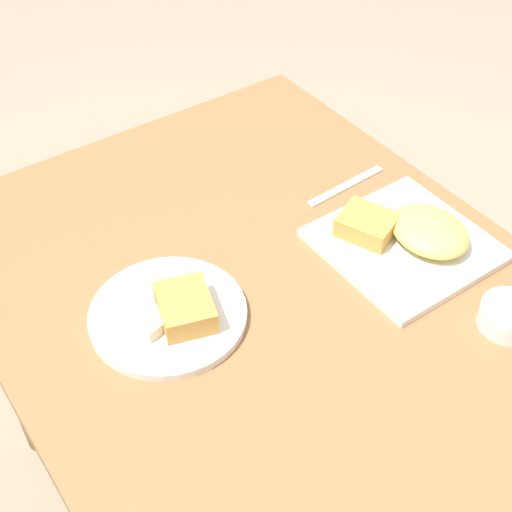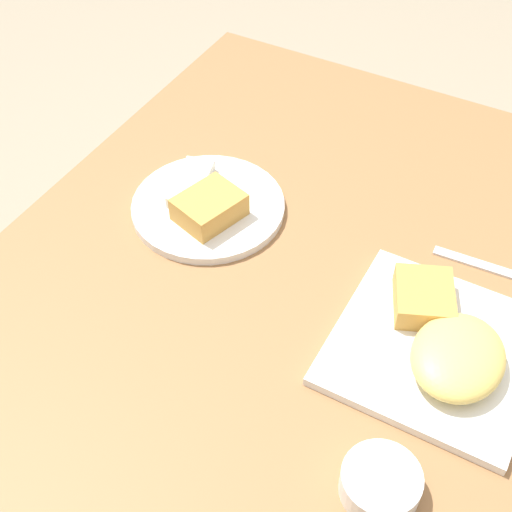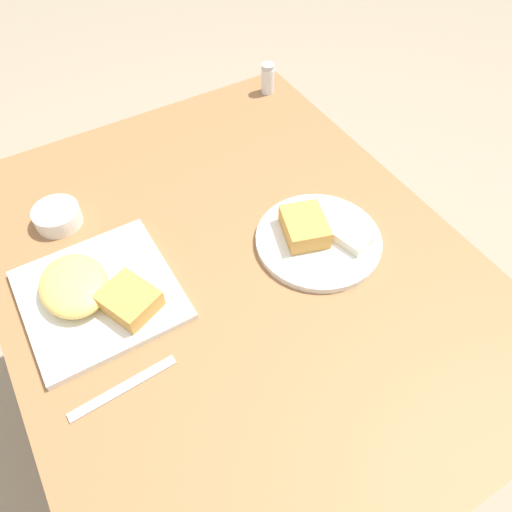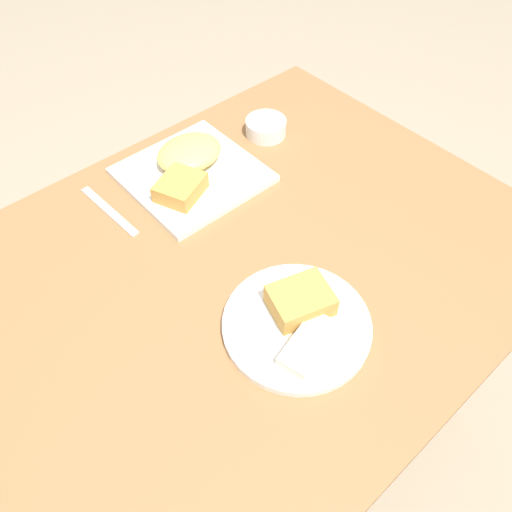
# 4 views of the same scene
# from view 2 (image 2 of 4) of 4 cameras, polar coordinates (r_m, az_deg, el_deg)

# --- Properties ---
(ground_plane) EXTENTS (8.00, 8.00, 0.00)m
(ground_plane) POSITION_cam_2_polar(r_m,az_deg,el_deg) (1.70, 1.78, -18.02)
(ground_plane) COLOR gray
(dining_table) EXTENTS (1.07, 0.85, 0.76)m
(dining_table) POSITION_cam_2_polar(r_m,az_deg,el_deg) (1.14, 2.54, -3.37)
(dining_table) COLOR olive
(dining_table) RESTS_ON ground_plane
(plate_square_near) EXTENTS (0.26, 0.26, 0.06)m
(plate_square_near) POSITION_cam_2_polar(r_m,az_deg,el_deg) (0.97, 14.62, -6.91)
(plate_square_near) COLOR white
(plate_square_near) RESTS_ON dining_table
(plate_oval_far) EXTENTS (0.24, 0.24, 0.05)m
(plate_oval_far) POSITION_cam_2_polar(r_m,az_deg,el_deg) (1.14, -3.94, 4.12)
(plate_oval_far) COLOR white
(plate_oval_far) RESTS_ON dining_table
(sauce_ramekin) EXTENTS (0.09, 0.09, 0.04)m
(sauce_ramekin) POSITION_cam_2_polar(r_m,az_deg,el_deg) (0.86, 9.93, -17.44)
(sauce_ramekin) COLOR white
(sauce_ramekin) RESTS_ON dining_table
(butter_knife) EXTENTS (0.03, 0.18, 0.00)m
(butter_knife) POSITION_cam_2_polar(r_m,az_deg,el_deg) (1.11, 18.45, -0.98)
(butter_knife) COLOR silver
(butter_knife) RESTS_ON dining_table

